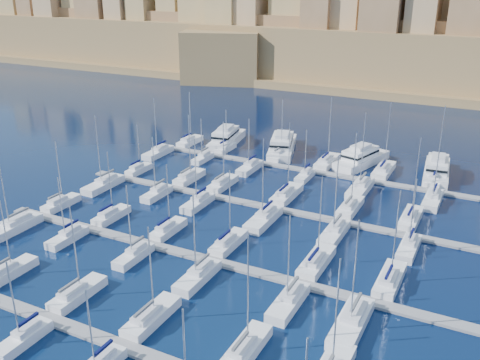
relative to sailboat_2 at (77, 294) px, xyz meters
The scene contains 51 objects.
ground 31.12m from the sailboat_2, 67.01° to the left, with size 600.00×600.00×0.00m, color #030A31.
pontoon_near 13.29m from the sailboat_2, 23.78° to the right, with size 84.00×2.00×0.40m, color slate.
pontoon_mid_near 20.62m from the sailboat_2, 53.86° to the left, with size 84.00×2.00×0.40m, color slate.
pontoon_mid_far 40.51m from the sailboat_2, 72.54° to the left, with size 84.00×2.00×0.40m, color slate.
pontoon_far 61.85m from the sailboat_2, 78.67° to the left, with size 84.00×2.00×0.40m, color slate.
sailboat_1 12.78m from the sailboat_2, behind, with size 2.58×8.59×11.98m.
sailboat_2 is the anchor object (origin of this frame).
sailboat_3 11.90m from the sailboat_2, ahead, with size 2.81×9.37×13.25m.
sailboat_4 25.09m from the sailboat_2, ahead, with size 2.73×9.12×15.24m.
sailboat_8 10.03m from the sailboat_2, 84.53° to the right, with size 2.24×7.46×11.49m.
sailboat_12 32.33m from the sailboat_2, 138.12° to the left, with size 2.43×8.09×12.96m.
sailboat_13 24.79m from the sailboat_2, 119.46° to the left, with size 2.43×8.09×12.68m.
sailboat_14 21.60m from the sailboat_2, 90.29° to the left, with size 2.44×8.13×12.38m.
sailboat_15 24.65m from the sailboat_2, 63.00° to the left, with size 2.66×8.87×13.09m.
sailboat_16 34.15m from the sailboat_2, 41.20° to the left, with size 2.98×9.95×14.38m.
sailboat_17 42.85m from the sailboat_2, 31.50° to the left, with size 2.92×9.73×14.34m.
sailboat_18 26.10m from the sailboat_2, 156.47° to the left, with size 3.21×10.71×14.74m.
sailboat_19 17.67m from the sailboat_2, 137.79° to the left, with size 2.33×7.75×11.54m.
sailboat_20 11.90m from the sailboat_2, 88.71° to the left, with size 2.31×7.69×12.61m.
sailboat_21 16.44m from the sailboat_2, 42.74° to the left, with size 2.76×9.20×13.68m.
sailboat_22 28.20m from the sailboat_2, 23.24° to the left, with size 2.78×9.26×13.63m.
sailboat_23 36.04m from the sailboat_2, 16.77° to the left, with size 3.22×10.75×15.25m.
sailboat_24 48.66m from the sailboat_2, 117.48° to the left, with size 2.18×7.25×11.19m.
sailboat_25 45.15m from the sailboat_2, 102.78° to the left, with size 2.70×9.00×14.36m.
sailboat_26 44.09m from the sailboat_2, 92.57° to the left, with size 2.71×9.02×13.88m.
sailboat_27 46.17m from the sailboat_2, 75.15° to the left, with size 3.07×10.22×15.21m.
sailboat_28 50.65m from the sailboat_2, 61.02° to the left, with size 2.87×9.57×15.07m.
sailboat_29 56.74m from the sailboat_2, 51.46° to the left, with size 2.91×9.71×15.63m.
sailboat_30 40.16m from the sailboat_2, 125.48° to the left, with size 3.04×10.13×15.53m.
sailboat_31 35.52m from the sailboat_2, 107.91° to the left, with size 2.37×7.90×12.58m.
sailboat_32 33.47m from the sailboat_2, 92.38° to the left, with size 2.59×8.62×13.63m.
sailboat_33 34.91m from the sailboat_2, 69.01° to the left, with size 3.10×10.34×15.80m.
sailboat_34 41.47m from the sailboat_2, 52.66° to the left, with size 2.88×9.59×14.72m.
sailboat_35 49.95m from the sailboat_2, 42.03° to the left, with size 2.59×8.63×12.70m.
sailboat_36 70.10m from the sailboat_2, 109.67° to the left, with size 2.69×8.95×13.70m.
sailboat_37 66.56m from the sailboat_2, 101.14° to the left, with size 2.26×7.53×10.55m.
sailboat_38 66.33m from the sailboat_2, 88.86° to the left, with size 2.88×9.59×14.16m.
sailboat_39 67.90m from the sailboat_2, 79.23° to the left, with size 3.11×10.37×15.78m.
sailboat_40 71.52m from the sailboat_2, 69.10° to the left, with size 3.18×10.60×15.99m.
sailboat_41 75.79m from the sailboat_2, 61.42° to the left, with size 3.02×10.07×16.50m.
sailboat_42 60.63m from the sailboat_2, 114.91° to the left, with size 2.86×9.55×14.34m.
sailboat_43 57.87m from the sailboat_2, 103.83° to the left, with size 2.13×7.10×10.55m.
sailboat_44 55.34m from the sailboat_2, 91.35° to the left, with size 2.66×8.86×12.25m.
sailboat_45 57.21m from the sailboat_2, 78.46° to the left, with size 2.21×7.37×11.23m.
sailboat_46 59.32m from the sailboat_2, 66.40° to the left, with size 3.25×10.83×16.59m.
sailboat_47 66.53m from the sailboat_2, 55.65° to the left, with size 2.90×9.67×14.68m.
motor_yacht_a 71.83m from the sailboat_2, 102.22° to the left, with size 7.70×17.36×5.25m.
motor_yacht_b 71.05m from the sailboat_2, 90.15° to the left, with size 10.73×19.31×5.25m.
motor_yacht_c 72.78m from the sailboat_2, 74.39° to the left, with size 9.43×17.24×5.25m.
motor_yacht_d 78.77m from the sailboat_2, 62.79° to the left, with size 6.57×16.87×5.25m.
fortified_city 184.83m from the sailboat_2, 86.28° to the left, with size 460.00×108.95×59.52m.
Camera 1 is at (35.01, -73.24, 40.72)m, focal length 40.00 mm.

